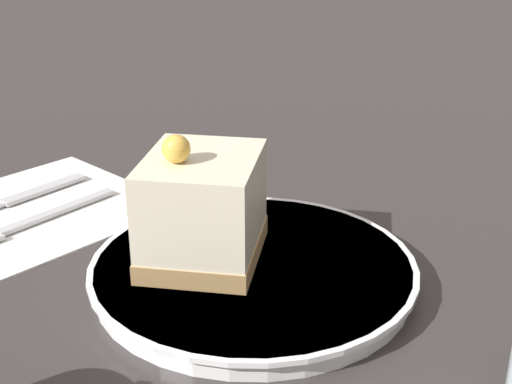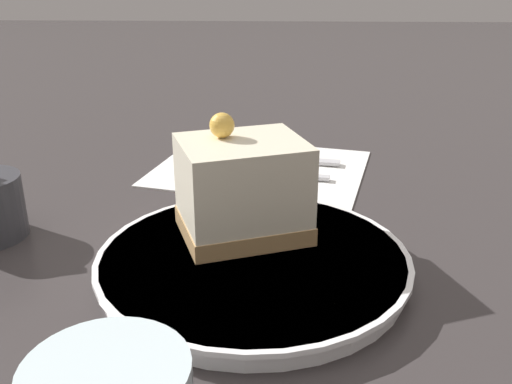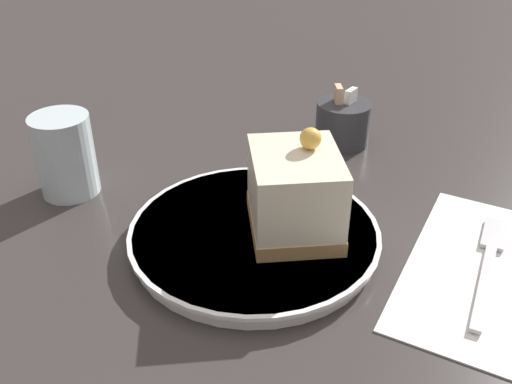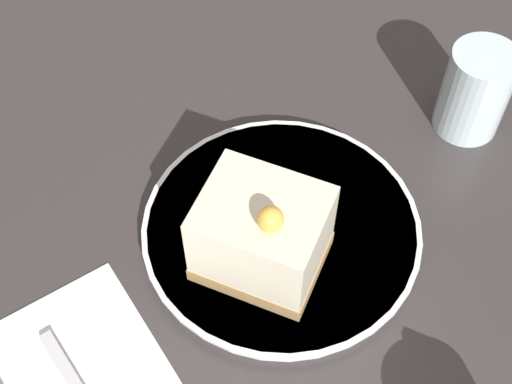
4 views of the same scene
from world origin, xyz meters
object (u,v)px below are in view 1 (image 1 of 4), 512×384
cake_slice (202,208)px  plate (253,271)px  fork (18,226)px  knife (19,198)px

cake_slice → plate: bearing=175.6°
fork → plate: bearing=-162.8°
plate → knife: bearing=-4.5°
fork → knife: bearing=-33.7°
plate → fork: size_ratio=1.42×
cake_slice → knife: 0.24m
knife → plate: bearing=-173.5°
knife → fork: bearing=146.3°
fork → knife: 0.07m
cake_slice → fork: (0.19, 0.01, -0.05)m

